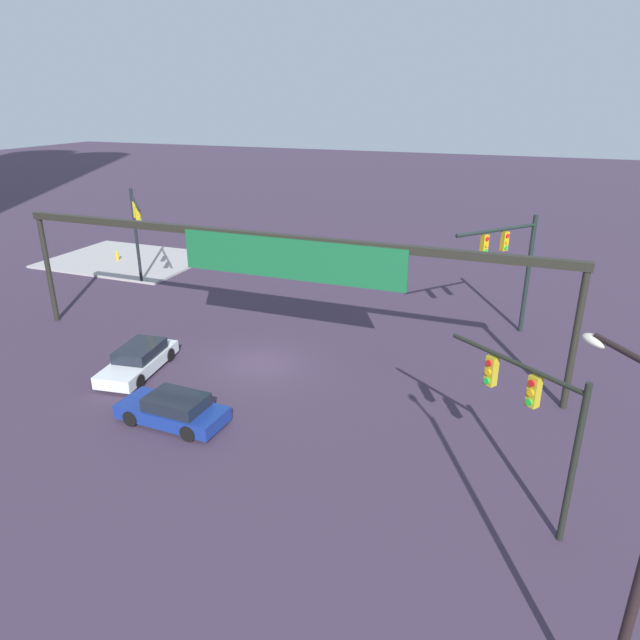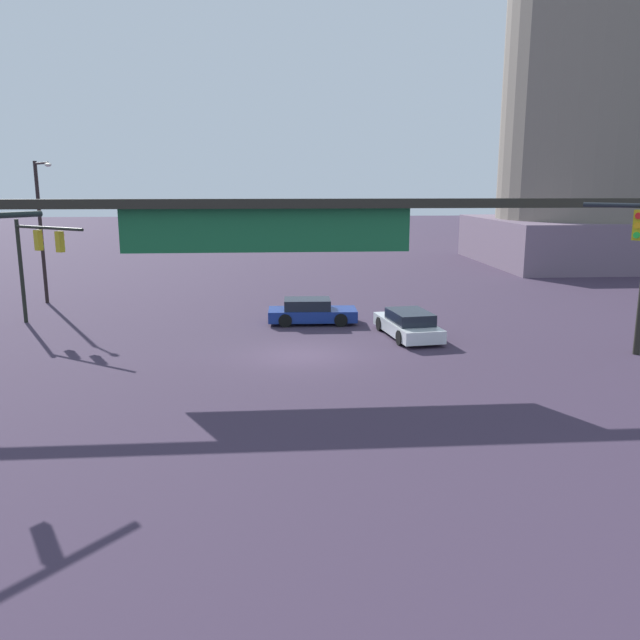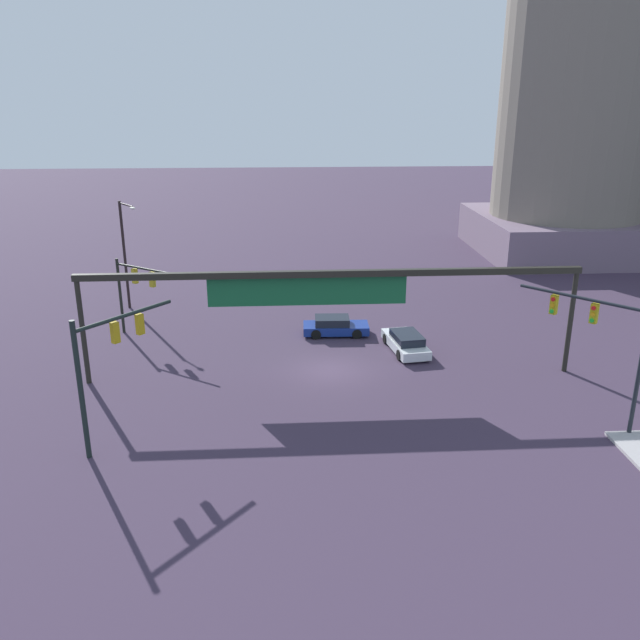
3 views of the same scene
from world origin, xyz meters
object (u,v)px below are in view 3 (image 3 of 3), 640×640
traffic_signal_near_corner (134,283)px  traffic_signal_opposite_side (604,334)px  traffic_signal_cross_street (104,357)px  sedan_car_waiting_far (406,342)px  sedan_car_approaching (335,326)px  streetlamp_curved_arm (125,248)px

traffic_signal_near_corner → traffic_signal_opposite_side: bearing=6.6°
traffic_signal_cross_street → sedan_car_waiting_far: 18.91m
traffic_signal_near_corner → sedan_car_approaching: 13.18m
traffic_signal_near_corner → traffic_signal_opposite_side: size_ratio=0.79×
sedan_car_waiting_far → streetlamp_curved_arm: bearing=54.7°
streetlamp_curved_arm → sedan_car_approaching: streetlamp_curved_arm is taller
traffic_signal_near_corner → streetlamp_curved_arm: streetlamp_curved_arm is taller
streetlamp_curved_arm → sedan_car_approaching: (14.55, -6.42, -4.02)m
traffic_signal_opposite_side → traffic_signal_cross_street: (-22.50, -0.77, -0.24)m
sedan_car_waiting_far → traffic_signal_near_corner: bearing=69.8°
traffic_signal_cross_street → streetlamp_curved_arm: 20.43m
sedan_car_approaching → streetlamp_curved_arm: bearing=158.1°
traffic_signal_near_corner → sedan_car_waiting_far: traffic_signal_near_corner is taller
streetlamp_curved_arm → sedan_car_waiting_far: 21.37m
streetlamp_curved_arm → traffic_signal_cross_street: bearing=-27.1°
streetlamp_curved_arm → sedan_car_approaching: bearing=29.5°
streetlamp_curved_arm → sedan_car_waiting_far: size_ratio=1.66×
traffic_signal_opposite_side → streetlamp_curved_arm: size_ratio=0.80×
traffic_signal_near_corner → traffic_signal_opposite_side: 27.66m
traffic_signal_near_corner → streetlamp_curved_arm: size_ratio=0.64×
traffic_signal_near_corner → traffic_signal_cross_street: traffic_signal_cross_street is taller
traffic_signal_opposite_side → traffic_signal_cross_street: bearing=49.5°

